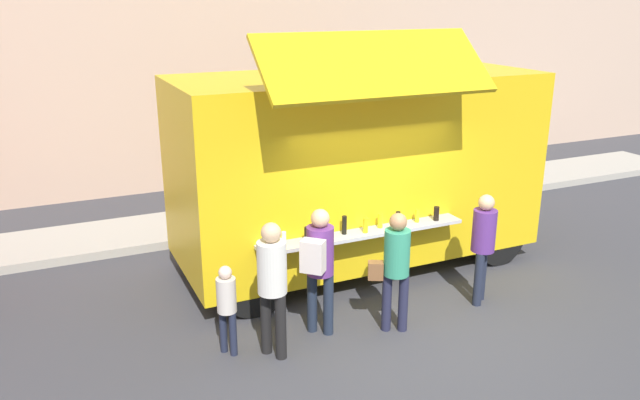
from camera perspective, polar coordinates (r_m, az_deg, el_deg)
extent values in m
plane|color=#38383D|center=(8.39, 8.88, -12.09)|extent=(60.00, 60.00, 0.00)
cube|color=#9E998E|center=(11.82, -20.59, -3.52)|extent=(28.00, 1.60, 0.15)
cube|color=tan|center=(15.05, -19.61, 16.76)|extent=(32.00, 2.40, 8.22)
cube|color=gold|center=(9.88, 3.29, 3.36)|extent=(5.62, 2.33, 2.77)
cube|color=gold|center=(7.96, 5.22, 12.18)|extent=(3.09, 0.90, 0.77)
cube|color=black|center=(8.62, 3.39, 3.45)|extent=(2.93, 0.12, 1.25)
cube|color=#B7B7BC|center=(8.73, 3.93, -3.03)|extent=(3.08, 0.37, 0.05)
cylinder|color=silver|center=(8.23, -3.30, -3.50)|extent=(0.06, 0.06, 0.18)
cylinder|color=black|center=(8.30, -1.21, -3.16)|extent=(0.07, 0.07, 0.21)
cylinder|color=green|center=(8.43, 0.47, -2.90)|extent=(0.07, 0.07, 0.19)
cylinder|color=black|center=(8.58, 2.22, -2.29)|extent=(0.07, 0.07, 0.26)
cylinder|color=gold|center=(8.66, 4.15, -2.30)|extent=(0.07, 0.07, 0.21)
cylinder|color=yellow|center=(8.86, 5.49, -1.89)|extent=(0.07, 0.07, 0.21)
cylinder|color=black|center=(8.98, 7.10, -1.67)|extent=(0.07, 0.07, 0.20)
cylinder|color=yellow|center=(9.14, 8.81, -1.42)|extent=(0.06, 0.06, 0.19)
cylinder|color=black|center=(9.26, 10.52, -1.22)|extent=(0.08, 0.08, 0.21)
cube|color=black|center=(11.30, 15.87, 7.16)|extent=(0.09, 1.95, 1.22)
cylinder|color=black|center=(12.10, 9.81, -0.21)|extent=(0.90, 0.28, 0.90)
cylinder|color=black|center=(10.62, 15.81, -3.26)|extent=(0.90, 0.28, 0.90)
cylinder|color=black|center=(10.43, -9.72, -3.22)|extent=(0.90, 0.28, 0.90)
cylinder|color=black|center=(8.67, -6.21, -7.58)|extent=(0.90, 0.28, 0.90)
cylinder|color=#2E5B39|center=(13.88, 11.72, 2.18)|extent=(0.60, 0.60, 0.97)
cylinder|color=#202138|center=(8.30, 6.07, -9.21)|extent=(0.13, 0.13, 0.80)
cylinder|color=#202138|center=(8.31, 7.56, -9.21)|extent=(0.13, 0.13, 0.80)
cylinder|color=#2F8867|center=(8.01, 7.00, -4.76)|extent=(0.33, 0.33, 0.60)
sphere|color=#A2734D|center=(7.86, 7.11, -1.98)|extent=(0.22, 0.22, 0.22)
cube|color=brown|center=(8.09, 5.07, -6.38)|extent=(0.23, 0.21, 0.23)
cylinder|color=#1C2535|center=(8.22, -0.73, -9.22)|extent=(0.13, 0.13, 0.83)
cylinder|color=#1C2535|center=(8.16, 0.76, -9.46)|extent=(0.13, 0.13, 0.83)
cylinder|color=#5D2E75|center=(7.88, 0.02, -4.62)|extent=(0.34, 0.34, 0.63)
sphere|color=#DBA97F|center=(7.73, 0.02, -1.67)|extent=(0.23, 0.23, 0.23)
cube|color=silver|center=(7.64, -0.65, -5.12)|extent=(0.33, 0.33, 0.41)
cylinder|color=black|center=(7.79, -4.92, -10.92)|extent=(0.13, 0.13, 0.84)
cylinder|color=black|center=(7.66, -3.58, -11.40)|extent=(0.13, 0.13, 0.84)
cylinder|color=silver|center=(7.39, -4.39, -6.13)|extent=(0.35, 0.35, 0.64)
sphere|color=#D7AD83|center=(7.22, -4.47, -2.97)|extent=(0.24, 0.24, 0.24)
cylinder|color=#1E2334|center=(9.16, 14.19, -6.99)|extent=(0.13, 0.13, 0.79)
cylinder|color=#1E2334|center=(9.35, 14.47, -6.48)|extent=(0.13, 0.13, 0.79)
cylinder|color=#542B77|center=(8.99, 14.67, -2.70)|extent=(0.33, 0.33, 0.60)
sphere|color=tan|center=(8.86, 14.87, -0.22)|extent=(0.22, 0.22, 0.22)
cylinder|color=#1D2235|center=(7.93, -8.77, -11.63)|extent=(0.09, 0.09, 0.57)
cylinder|color=#1D2235|center=(7.84, -7.89, -11.95)|extent=(0.09, 0.09, 0.57)
cylinder|color=beige|center=(7.65, -8.50, -8.53)|extent=(0.24, 0.24, 0.43)
sphere|color=beige|center=(7.52, -8.60, -6.51)|extent=(0.16, 0.16, 0.16)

